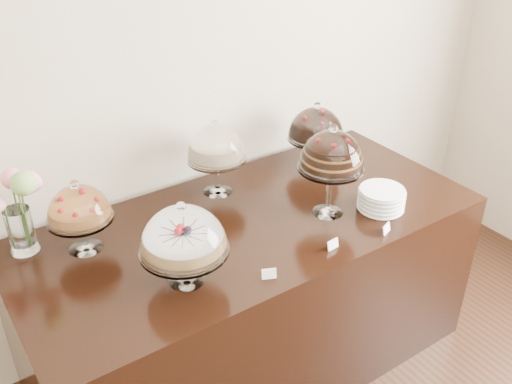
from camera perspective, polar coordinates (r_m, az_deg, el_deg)
wall_back at (r=2.73m, az=-13.18°, el=10.99°), size 5.00×0.04×3.00m
display_counter at (r=2.95m, az=-0.55°, el=-10.18°), size 2.20×1.00×0.90m
cake_stand_sugar_sponge at (r=2.21m, az=-7.31°, el=-4.20°), size 0.35×0.35×0.37m
cake_stand_choco_layer at (r=2.61m, az=7.59°, el=3.84°), size 0.31×0.31×0.46m
cake_stand_cheesecake at (r=2.80m, az=-4.02°, el=4.56°), size 0.30×0.30×0.40m
cake_stand_dark_choco at (r=3.10m, az=6.04°, el=6.56°), size 0.31×0.31×0.36m
cake_stand_fruit_tart at (r=2.50m, az=-17.33°, el=-1.45°), size 0.28×0.28×0.34m
flower_vase at (r=2.56m, az=-23.00°, el=-1.08°), size 0.26×0.24×0.41m
plate_stack at (r=2.81m, az=12.42°, el=-0.68°), size 0.22×0.22×0.10m
price_card_left at (r=2.32m, az=1.31°, el=-8.18°), size 0.06×0.04×0.04m
price_card_right at (r=2.65m, az=12.91°, el=-3.59°), size 0.06×0.03×0.04m
price_card_extra at (r=2.51m, az=7.69°, el=-5.21°), size 0.06×0.02×0.04m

